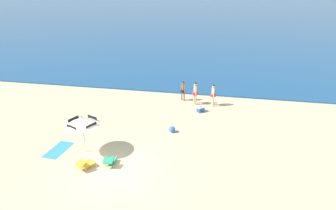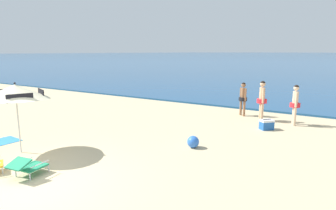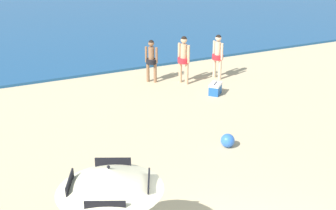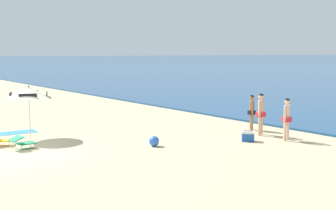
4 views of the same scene
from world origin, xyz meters
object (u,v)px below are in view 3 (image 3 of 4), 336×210
Objects in this scene: beach_umbrella_striped_main at (109,179)px; person_wading_in at (151,58)px; person_standing_beside at (218,53)px; person_standing_near_shore at (184,56)px; cooler_box at (215,89)px; beach_ball at (228,141)px.

beach_umbrella_striped_main reaches higher than person_wading_in.
beach_umbrella_striped_main is 10.41m from person_standing_beside.
person_standing_near_shore is 1.72m from cooler_box.
beach_umbrella_striped_main is 4.20× the size of cooler_box.
person_standing_near_shore is 4.59× the size of beach_ball.
person_standing_near_shore is 1.05× the size of person_standing_beside.
beach_ball is at bearing -100.43° from person_standing_near_shore.
beach_ball is (-0.90, -4.90, -0.84)m from person_standing_near_shore.
person_standing_near_shore is at bearing -29.32° from person_wading_in.
beach_umbrella_striped_main is at bearing -115.63° from person_wading_in.
person_wading_in is at bearing 165.62° from person_standing_beside.
cooler_box is at bearing -67.56° from person_standing_near_shore.
person_standing_beside is 5.42m from beach_ball.
beach_umbrella_striped_main is 8.98m from cooler_box.
person_standing_near_shore is (5.18, 8.08, -0.85)m from beach_umbrella_striped_main.
beach_umbrella_striped_main reaches higher than cooler_box.
person_wading_in is 2.69× the size of cooler_box.
person_wading_in is (-2.40, 0.62, -0.05)m from person_standing_beside.
person_standing_beside is 2.84× the size of cooler_box.
beach_ball is at bearing 36.61° from beach_umbrella_striped_main.
person_wading_in is at bearing 150.68° from person_standing_near_shore.
beach_umbrella_striped_main reaches higher than person_standing_near_shore.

